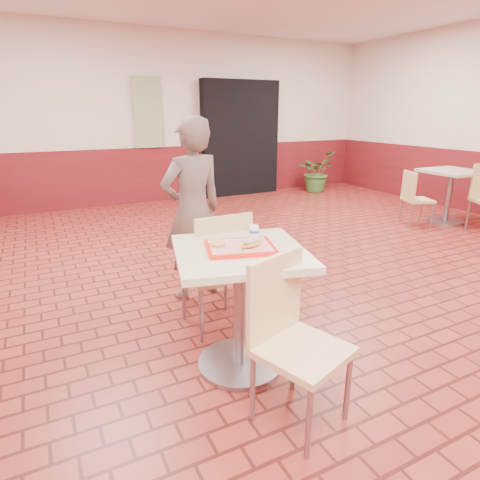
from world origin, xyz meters
name	(u,v)px	position (x,y,z in m)	size (l,w,h in m)	color
room_shell	(385,129)	(0.00, 0.00, 1.50)	(8.01, 10.01, 3.01)	maroon
wainscot_band	(372,250)	(0.00, 0.00, 0.50)	(8.00, 10.00, 1.00)	#5C1116
corridor_doorway	(240,139)	(1.20, 4.88, 1.10)	(1.60, 0.22, 2.20)	black
promo_poster	(148,113)	(-0.60, 4.94, 1.60)	(0.50, 0.03, 1.20)	gray
main_table	(240,289)	(-1.44, -0.32, 0.56)	(0.79, 0.79, 0.83)	beige
chair_main_front	(291,333)	(-1.40, -0.84, 0.52)	(0.54, 0.54, 0.93)	#E7C98A
chair_main_back	(218,267)	(-1.38, 0.17, 0.53)	(0.44, 0.44, 0.95)	#CBBA7A
customer	(193,211)	(-1.31, 0.85, 0.80)	(0.59, 0.38, 1.61)	#675650
serving_tray	(240,247)	(-1.44, -0.32, 0.84)	(0.41, 0.32, 0.03)	red
ring_donut	(218,243)	(-1.56, -0.26, 0.87)	(0.09, 0.09, 0.03)	#DBB150
long_john_donut	(251,244)	(-1.39, -0.38, 0.88)	(0.16, 0.10, 0.05)	gold
paper_cup	(254,232)	(-1.29, -0.22, 0.90)	(0.06, 0.06, 0.08)	white
second_table	(450,187)	(3.04, 1.52, 0.54)	(0.75, 0.75, 0.80)	#B5A392
chair_second_left	(414,196)	(2.42, 1.63, 0.45)	(0.48, 0.48, 0.80)	#D3BB7E
potted_plant	(316,172)	(2.74, 4.40, 0.42)	(0.75, 0.65, 0.84)	#346528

